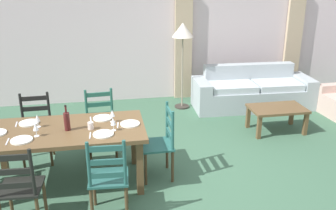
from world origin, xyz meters
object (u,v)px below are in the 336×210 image
Objects in this scene: couch at (251,92)px; standing_lamp at (183,35)px; wine_glass_far_right at (112,114)px; coffee_table at (277,111)px; wine_glass_far_left at (37,119)px; dining_chair_far_left at (37,129)px; coffee_cup_primary at (91,126)px; dining_chair_near_left at (19,188)px; dining_table at (66,136)px; dining_chair_head_east at (161,142)px; wine_bottle at (67,121)px; dining_chair_far_right at (101,124)px; wine_glass_near_left at (36,127)px; dining_chair_near_right at (108,178)px; wine_glass_near_right at (113,122)px.

standing_lamp is (-1.35, 0.18, 1.12)m from couch.
wine_glass_far_right reaches higher than coffee_table.
couch is at bearing 30.45° from wine_glass_far_left.
coffee_cup_primary is at bearing -45.78° from dining_chair_far_left.
dining_table is at bearing 62.35° from dining_chair_near_left.
dining_table is 3.24m from standing_lamp.
wine_glass_far_left reaches higher than couch.
dining_chair_head_east is 3.04× the size of wine_bottle.
wine_bottle reaches higher than dining_chair_far_right.
wine_bottle is (-1.12, -0.02, 0.39)m from dining_chair_head_east.
dining_chair_far_left is 0.59× the size of standing_lamp.
wine_glass_near_left is at bearing -162.56° from wine_glass_far_right.
dining_chair_far_left reaches higher than coffee_table.
dining_table is 1.98× the size of dining_chair_near_right.
dining_chair_head_east is at bearing -12.91° from wine_glass_far_right.
wine_bottle is (0.45, 0.75, 0.39)m from dining_chair_near_left.
wine_glass_far_left is 0.07× the size of couch.
dining_chair_head_east is 1.07× the size of coffee_table.
dining_chair_near_left is at bearing -99.99° from wine_glass_near_left.
dining_chair_near_right reaches higher than wine_glass_near_left.
dining_table is 0.87m from dining_chair_far_right.
couch is (3.30, 2.31, -0.58)m from wine_bottle.
dining_chair_far_left is 1.00× the size of dining_chair_far_right.
dining_chair_near_right and dining_chair_far_left have the same top height.
dining_chair_near_right is at bearing -57.73° from dining_table.
wine_glass_far_left is at bearing 163.92° from coffee_cup_primary.
standing_lamp reaches higher than wine_glass_far_left.
couch is (2.92, 1.53, -0.19)m from dining_chair_far_right.
dining_chair_near_left is 1.24m from wine_glass_near_right.
coffee_cup_primary is 3.20m from coffee_table.
dining_table is at bearing -168.25° from wine_glass_far_right.
dining_chair_near_left is 1.07× the size of coffee_table.
dining_chair_far_right is at bearing -132.41° from standing_lamp.
dining_chair_near_right is at bearing -115.09° from standing_lamp.
dining_chair_head_east is at bearing -133.59° from couch.
dining_chair_near_left is at bearing -153.48° from coffee_table.
dining_chair_far_left reaches higher than couch.
couch is (3.03, 2.33, -0.50)m from coffee_cup_primary.
dining_chair_near_right is 1.00× the size of dining_chair_head_east.
dining_chair_near_right is 1.75m from dining_chair_far_left.
dining_table is 0.39m from wine_glass_near_left.
wine_glass_near_left is 0.18× the size of coffee_table.
coffee_table is at bearing -47.22° from standing_lamp.
wine_bottle reaches higher than wine_glass_near_right.
dining_chair_far_right is at bearing 134.52° from dining_chair_head_east.
wine_glass_far_left is (-1.48, 0.13, 0.38)m from dining_chair_head_east.
wine_glass_far_right is 0.33m from coffee_cup_primary.
dining_chair_head_east is 3.16m from couch.
wine_bottle is at bearing 121.61° from dining_chair_near_right.
dining_chair_far_left is at bearing 122.35° from dining_chair_near_right.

